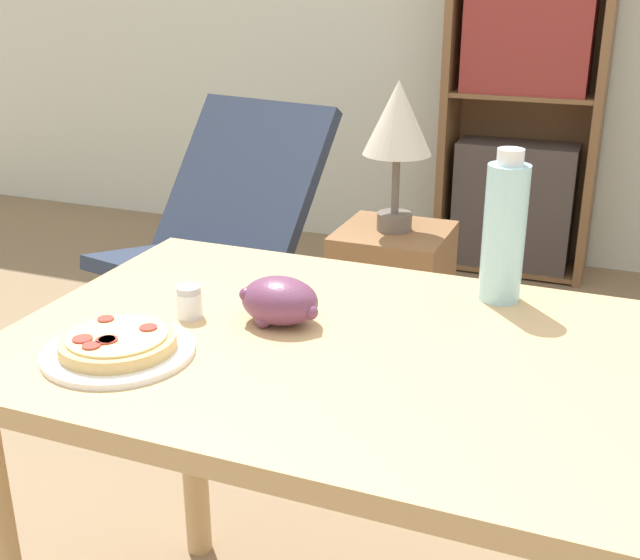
% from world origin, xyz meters
% --- Properties ---
extents(dining_table, '(1.16, 0.72, 0.78)m').
position_xyz_m(dining_table, '(0.02, -0.15, 0.65)').
color(dining_table, tan).
rests_on(dining_table, ground_plane).
extents(pizza_on_plate, '(0.23, 0.23, 0.04)m').
position_xyz_m(pizza_on_plate, '(-0.33, -0.31, 0.79)').
color(pizza_on_plate, white).
rests_on(pizza_on_plate, dining_table).
extents(grape_bunch, '(0.14, 0.10, 0.08)m').
position_xyz_m(grape_bunch, '(-0.15, -0.12, 0.82)').
color(grape_bunch, '#6B3856').
rests_on(grape_bunch, dining_table).
extents(drink_bottle, '(0.07, 0.07, 0.27)m').
position_xyz_m(drink_bottle, '(0.17, 0.13, 0.90)').
color(drink_bottle, '#A3DBEA').
rests_on(drink_bottle, dining_table).
extents(salt_shaker, '(0.04, 0.04, 0.06)m').
position_xyz_m(salt_shaker, '(-0.30, -0.15, 0.80)').
color(salt_shaker, white).
rests_on(salt_shaker, dining_table).
extents(lounge_chair_near, '(0.72, 0.86, 0.88)m').
position_xyz_m(lounge_chair_near, '(-0.98, 1.15, 0.29)').
color(lounge_chair_near, slate).
rests_on(lounge_chair_near, ground_plane).
extents(bookshelf, '(0.68, 0.32, 1.63)m').
position_xyz_m(bookshelf, '(-0.12, 2.44, 0.74)').
color(bookshelf, brown).
rests_on(bookshelf, ground_plane).
extents(side_table, '(0.34, 0.34, 0.56)m').
position_xyz_m(side_table, '(-0.31, 1.10, 0.28)').
color(side_table, brown).
rests_on(side_table, ground_plane).
extents(table_lamp, '(0.21, 0.21, 0.46)m').
position_xyz_m(table_lamp, '(-0.31, 1.10, 0.89)').
color(table_lamp, '#665B51').
rests_on(table_lamp, side_table).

